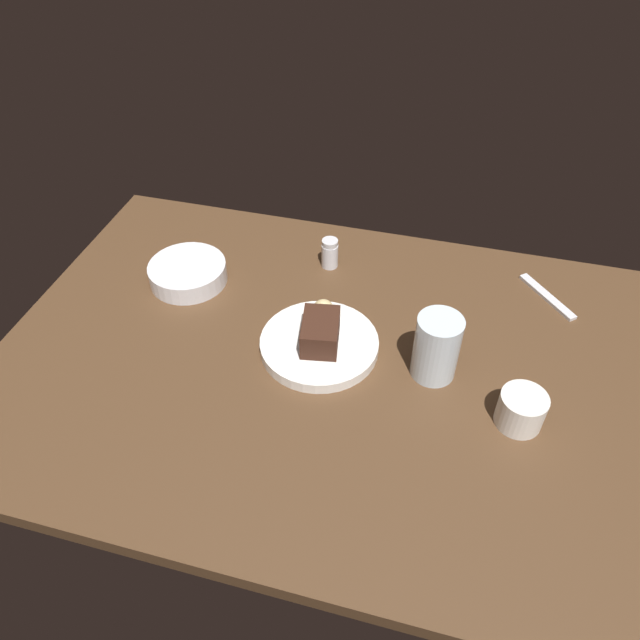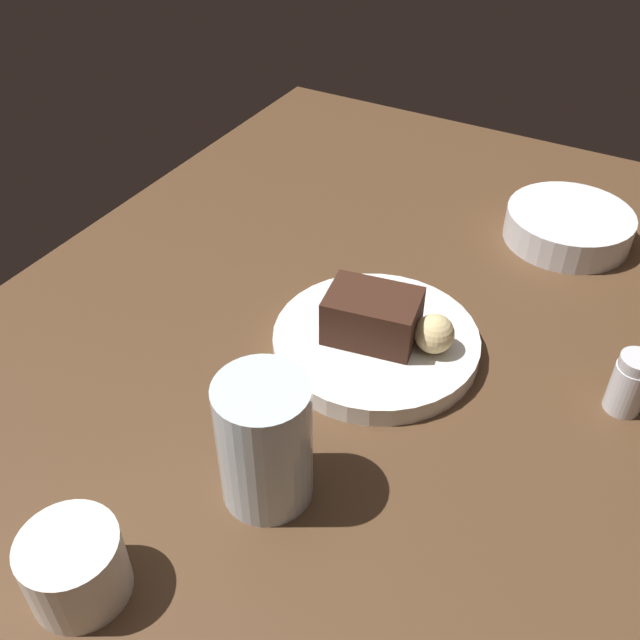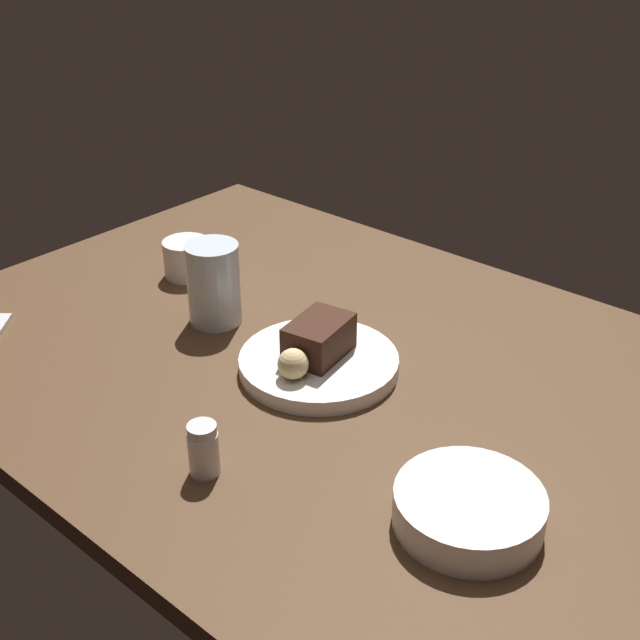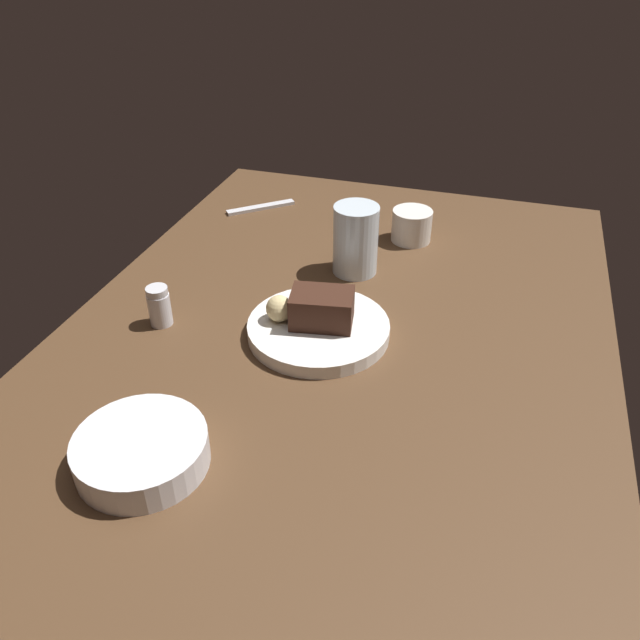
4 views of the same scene
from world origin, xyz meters
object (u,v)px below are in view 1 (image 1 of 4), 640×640
Objects in this scene: chocolate_cake_slice at (320,332)px; dessert_spoon at (547,296)px; dessert_plate at (319,344)px; water_glass at (436,347)px; bread_roll at (323,310)px; salt_shaker at (330,253)px; side_bowl at (188,273)px; coffee_cup at (521,410)px.

chocolate_cake_slice is 0.63× the size of dessert_spoon.
water_glass reaches higher than dessert_plate.
salt_shaker is at bearing 100.45° from bread_roll.
dessert_plate is 33.79cm from side_bowl.
water_glass is (20.95, -0.32, 5.14)cm from dessert_plate.
water_glass is (20.62, 0.11, 1.44)cm from chocolate_cake_slice.
chocolate_cake_slice is at bearing -52.73° from dessert_plate.
salt_shaker is 35.68cm from water_glass.
bread_roll is 0.33× the size of water_glass.
dessert_plate is at bearing 81.17° from dessert_spoon.
bread_roll is at bearing -79.55° from salt_shaker.
salt_shaker is (-4.27, 24.73, 2.14)cm from dessert_plate.
water_glass is (21.77, -6.34, 1.99)cm from bread_roll.
bread_roll is at bearing -11.48° from side_bowl.
coffee_cup reaches higher than side_bowl.
salt_shaker is at bearing 135.19° from water_glass.
side_bowl is (-30.66, 6.22, -2.21)cm from bread_roll.
water_glass is at bearing 153.50° from coffee_cup.
water_glass is 54.07cm from side_bowl.
side_bowl is 1.06× the size of dessert_spoon.
chocolate_cake_slice is 20.67cm from water_glass.
coffee_cup is (40.23, -32.54, -0.13)cm from salt_shaker.
dessert_plate is 3.33× the size of salt_shaker.
chocolate_cake_slice is at bearing 168.31° from coffee_cup.
water_glass is at bearing 101.50° from dessert_spoon.
chocolate_cake_slice reaches higher than dessert_spoon.
coffee_cup is 34.01cm from dessert_spoon.
chocolate_cake_slice is 6.57cm from bread_roll.
dessert_spoon is at bearing 10.55° from side_bowl.
bread_roll is at bearing 74.29° from dessert_spoon.
dessert_plate is 36.85cm from coffee_cup.
bread_roll reaches higher than side_bowl.
salt_shaker reaches higher than dessert_plate.
chocolate_cake_slice is 1.22× the size of coffee_cup.
chocolate_cake_slice is 48.52cm from dessert_spoon.
bread_roll is 31.36cm from side_bowl.
coffee_cup reaches higher than dessert_spoon.
salt_shaker is at bearing 100.37° from chocolate_cake_slice.
salt_shaker reaches higher than dessert_spoon.
dessert_spoon is (41.78, 19.71, -3.90)cm from bread_roll.
dessert_plate is at bearing -80.20° from salt_shaker.
salt_shaker is (-4.60, 25.17, -1.57)cm from chocolate_cake_slice.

